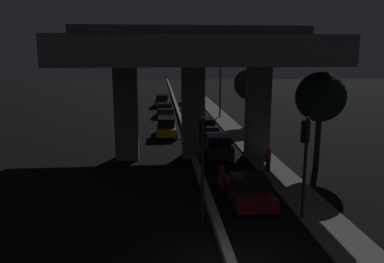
{
  "coord_description": "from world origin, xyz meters",
  "views": [
    {
      "loc": [
        -2.34,
        -11.17,
        7.22
      ],
      "look_at": [
        0.3,
        18.95,
        1.0
      ],
      "focal_mm": 35.0,
      "sensor_mm": 36.0,
      "label": 1
    }
  ],
  "objects_px": {
    "traffic_light_left_of_median": "(202,152)",
    "car_white_sixth": "(189,99)",
    "car_dark_green_fourth": "(195,112)",
    "car_dark_green_second_oncoming": "(165,109)",
    "car_dark_red_lead": "(249,190)",
    "car_dark_blue_third": "(205,126)",
    "motorcycle_red_filtering_near": "(222,180)",
    "pedestrian_on_sidewalk": "(268,159)",
    "traffic_light_right_of_median": "(305,150)",
    "car_taxi_yellow_lead_oncoming": "(166,126)",
    "car_dark_green_second": "(217,145)",
    "motorcycle_black_filtering_mid": "(197,143)",
    "car_taxi_yellow_fifth": "(192,103)",
    "car_grey_third_oncoming": "(162,100)",
    "street_lamp": "(217,72)"
  },
  "relations": [
    {
      "from": "car_grey_third_oncoming",
      "to": "motorcycle_black_filtering_mid",
      "type": "xyz_separation_m",
      "value": [
        2.48,
        -25.15,
        -0.29
      ]
    },
    {
      "from": "car_dark_blue_third",
      "to": "car_taxi_yellow_fifth",
      "type": "xyz_separation_m",
      "value": [
        0.04,
        14.71,
        0.28
      ]
    },
    {
      "from": "car_grey_third_oncoming",
      "to": "car_white_sixth",
      "type": "bearing_deg",
      "value": 120.9
    },
    {
      "from": "car_taxi_yellow_lead_oncoming",
      "to": "motorcycle_black_filtering_mid",
      "type": "bearing_deg",
      "value": 23.78
    },
    {
      "from": "car_dark_blue_third",
      "to": "traffic_light_left_of_median",
      "type": "bearing_deg",
      "value": 170.43
    },
    {
      "from": "car_dark_green_second",
      "to": "car_white_sixth",
      "type": "relative_size",
      "value": 0.97
    },
    {
      "from": "traffic_light_left_of_median",
      "to": "motorcycle_red_filtering_near",
      "type": "bearing_deg",
      "value": 68.32
    },
    {
      "from": "traffic_light_right_of_median",
      "to": "car_dark_green_fourth",
      "type": "distance_m",
      "value": 26.59
    },
    {
      "from": "street_lamp",
      "to": "car_taxi_yellow_fifth",
      "type": "xyz_separation_m",
      "value": [
        -2.42,
        5.75,
        -4.25
      ]
    },
    {
      "from": "car_dark_green_fourth",
      "to": "motorcycle_black_filtering_mid",
      "type": "distance_m",
      "value": 13.73
    },
    {
      "from": "traffic_light_left_of_median",
      "to": "car_dark_red_lead",
      "type": "height_order",
      "value": "traffic_light_left_of_median"
    },
    {
      "from": "car_dark_red_lead",
      "to": "motorcycle_black_filtering_mid",
      "type": "distance_m",
      "value": 10.87
    },
    {
      "from": "motorcycle_red_filtering_near",
      "to": "pedestrian_on_sidewalk",
      "type": "bearing_deg",
      "value": -54.54
    },
    {
      "from": "car_white_sixth",
      "to": "traffic_light_left_of_median",
      "type": "bearing_deg",
      "value": 176.89
    },
    {
      "from": "traffic_light_right_of_median",
      "to": "car_taxi_yellow_fifth",
      "type": "bearing_deg",
      "value": 93.43
    },
    {
      "from": "street_lamp",
      "to": "car_taxi_yellow_fifth",
      "type": "relative_size",
      "value": 2.2
    },
    {
      "from": "traffic_light_right_of_median",
      "to": "car_grey_third_oncoming",
      "type": "distance_m",
      "value": 38.39
    },
    {
      "from": "traffic_light_left_of_median",
      "to": "car_dark_green_second",
      "type": "distance_m",
      "value": 11.36
    },
    {
      "from": "car_dark_green_fourth",
      "to": "car_taxi_yellow_lead_oncoming",
      "type": "relative_size",
      "value": 0.99
    },
    {
      "from": "car_dark_blue_third",
      "to": "car_dark_green_second_oncoming",
      "type": "bearing_deg",
      "value": 15.68
    },
    {
      "from": "car_grey_third_oncoming",
      "to": "motorcycle_black_filtering_mid",
      "type": "distance_m",
      "value": 25.28
    },
    {
      "from": "car_dark_red_lead",
      "to": "car_dark_green_fourth",
      "type": "relative_size",
      "value": 0.93
    },
    {
      "from": "car_grey_third_oncoming",
      "to": "traffic_light_right_of_median",
      "type": "bearing_deg",
      "value": 7.86
    },
    {
      "from": "car_white_sixth",
      "to": "car_dark_green_second_oncoming",
      "type": "relative_size",
      "value": 1.15
    },
    {
      "from": "motorcycle_black_filtering_mid",
      "to": "car_dark_blue_third",
      "type": "bearing_deg",
      "value": -13.21
    },
    {
      "from": "car_dark_red_lead",
      "to": "car_dark_blue_third",
      "type": "distance_m",
      "value": 16.54
    },
    {
      "from": "motorcycle_red_filtering_near",
      "to": "pedestrian_on_sidewalk",
      "type": "distance_m",
      "value": 4.36
    },
    {
      "from": "traffic_light_left_of_median",
      "to": "car_dark_green_second",
      "type": "height_order",
      "value": "traffic_light_left_of_median"
    },
    {
      "from": "street_lamp",
      "to": "pedestrian_on_sidewalk",
      "type": "relative_size",
      "value": 5.69
    },
    {
      "from": "street_lamp",
      "to": "car_dark_red_lead",
      "type": "height_order",
      "value": "street_lamp"
    },
    {
      "from": "traffic_light_right_of_median",
      "to": "car_dark_blue_third",
      "type": "distance_m",
      "value": 18.76
    },
    {
      "from": "traffic_light_right_of_median",
      "to": "car_taxi_yellow_lead_oncoming",
      "type": "bearing_deg",
      "value": 107.35
    },
    {
      "from": "traffic_light_left_of_median",
      "to": "car_taxi_yellow_fifth",
      "type": "height_order",
      "value": "traffic_light_left_of_median"
    },
    {
      "from": "car_dark_green_second",
      "to": "traffic_light_left_of_median",
      "type": "bearing_deg",
      "value": 169.19
    },
    {
      "from": "car_white_sixth",
      "to": "motorcycle_red_filtering_near",
      "type": "xyz_separation_m",
      "value": [
        -1.1,
        -36.58,
        -0.14
      ]
    },
    {
      "from": "car_taxi_yellow_fifth",
      "to": "car_white_sixth",
      "type": "distance_m",
      "value": 7.18
    },
    {
      "from": "car_taxi_yellow_lead_oncoming",
      "to": "car_dark_green_second",
      "type": "bearing_deg",
      "value": 27.09
    },
    {
      "from": "traffic_light_right_of_median",
      "to": "street_lamp",
      "type": "xyz_separation_m",
      "value": [
        0.43,
        27.46,
        2.09
      ]
    },
    {
      "from": "car_white_sixth",
      "to": "car_taxi_yellow_lead_oncoming",
      "type": "height_order",
      "value": "car_taxi_yellow_lead_oncoming"
    },
    {
      "from": "traffic_light_left_of_median",
      "to": "traffic_light_right_of_median",
      "type": "height_order",
      "value": "traffic_light_left_of_median"
    },
    {
      "from": "car_dark_green_fourth",
      "to": "car_dark_green_second_oncoming",
      "type": "bearing_deg",
      "value": 49.41
    },
    {
      "from": "traffic_light_left_of_median",
      "to": "car_dark_blue_third",
      "type": "height_order",
      "value": "traffic_light_left_of_median"
    },
    {
      "from": "traffic_light_right_of_median",
      "to": "street_lamp",
      "type": "relative_size",
      "value": 0.52
    },
    {
      "from": "car_dark_red_lead",
      "to": "motorcycle_black_filtering_mid",
      "type": "height_order",
      "value": "car_dark_red_lead"
    },
    {
      "from": "motorcycle_black_filtering_mid",
      "to": "car_dark_green_fourth",
      "type": "bearing_deg",
      "value": -4.9
    },
    {
      "from": "traffic_light_left_of_median",
      "to": "car_white_sixth",
      "type": "xyz_separation_m",
      "value": [
        2.61,
        40.38,
        -2.46
      ]
    },
    {
      "from": "car_taxi_yellow_lead_oncoming",
      "to": "motorcycle_black_filtering_mid",
      "type": "height_order",
      "value": "car_taxi_yellow_lead_oncoming"
    },
    {
      "from": "car_taxi_yellow_lead_oncoming",
      "to": "car_taxi_yellow_fifth",
      "type": "bearing_deg",
      "value": 167.32
    },
    {
      "from": "car_dark_green_second",
      "to": "motorcycle_red_filtering_near",
      "type": "xyz_separation_m",
      "value": [
        -0.85,
        -7.06,
        -0.22
      ]
    },
    {
      "from": "traffic_light_left_of_median",
      "to": "car_dark_blue_third",
      "type": "bearing_deg",
      "value": 82.57
    }
  ]
}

